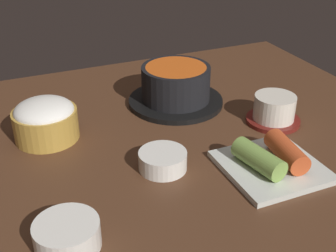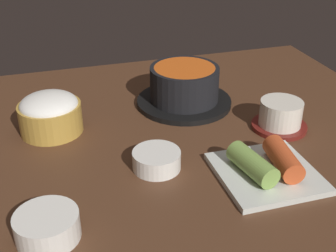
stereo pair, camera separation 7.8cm
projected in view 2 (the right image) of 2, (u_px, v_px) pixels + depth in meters
dining_table at (154, 142)px, 80.72cm from camera, size 100.00×76.00×2.00cm
stone_pot at (184, 87)px, 90.23cm from camera, size 19.39×19.39×8.04cm
rice_bowl at (50, 113)px, 80.38cm from camera, size 11.31×11.31×7.38cm
tea_cup_with_saucer at (280, 115)px, 81.89cm from camera, size 10.24×10.24×5.48cm
banchan_cup_center at (157, 159)px, 70.87cm from camera, size 7.75×7.75×3.00cm
kimchi_plate at (267, 168)px, 68.89cm from camera, size 14.98×14.98×4.48cm
side_bowl_near at (47, 226)px, 56.85cm from camera, size 8.39×8.39×3.58cm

